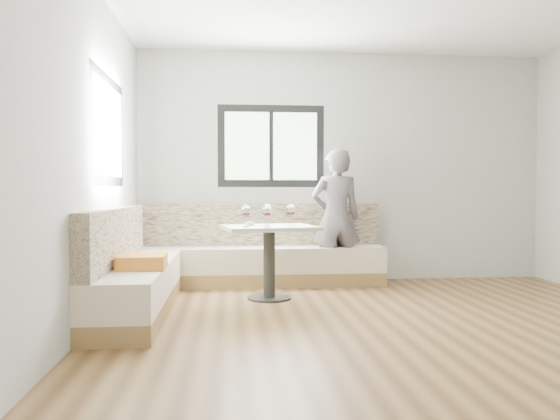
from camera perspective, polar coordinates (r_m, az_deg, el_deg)
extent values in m
cube|color=brown|center=(4.52, 13.24, -12.20)|extent=(5.00, 5.00, 0.01)
cube|color=#B7B7B2|center=(6.80, 6.67, 4.48)|extent=(5.00, 0.01, 2.80)
cube|color=#B7B7B2|center=(4.31, -20.18, 5.82)|extent=(0.01, 5.00, 2.80)
cube|color=black|center=(6.68, -0.93, 6.69)|extent=(1.30, 0.02, 1.00)
cube|color=black|center=(5.20, -17.51, 7.94)|extent=(0.02, 1.30, 1.00)
cube|color=olive|center=(6.47, -2.08, -7.12)|extent=(2.90, 0.55, 0.16)
cube|color=#F2E1C7|center=(6.44, -2.09, -5.14)|extent=(2.90, 0.55, 0.29)
cube|color=beige|center=(6.60, -2.18, -1.51)|extent=(2.90, 0.14, 0.50)
cube|color=olive|center=(5.15, -14.58, -9.54)|extent=(0.55, 2.25, 0.16)
cube|color=#F2E1C7|center=(5.11, -14.60, -7.07)|extent=(0.55, 2.25, 0.29)
cube|color=beige|center=(5.10, -16.92, -2.62)|extent=(0.14, 2.25, 0.50)
cube|color=gold|center=(4.75, -14.19, -5.25)|extent=(0.40, 0.40, 0.12)
cylinder|color=black|center=(5.65, -1.13, -9.16)|extent=(0.45, 0.45, 0.02)
cylinder|color=black|center=(5.59, -1.13, -5.70)|extent=(0.12, 0.12, 0.71)
cube|color=silver|center=(5.56, -1.13, -1.86)|extent=(1.03, 0.87, 0.04)
imported|color=#5C555C|center=(6.43, 5.87, -0.74)|extent=(0.60, 0.41, 1.60)
cylinder|color=white|center=(5.57, -3.20, -1.45)|extent=(0.10, 0.10, 0.04)
sphere|color=black|center=(5.57, -3.05, -1.34)|extent=(0.02, 0.02, 0.02)
sphere|color=black|center=(5.57, -3.32, -1.34)|extent=(0.02, 0.02, 0.02)
sphere|color=black|center=(5.55, -3.17, -1.35)|extent=(0.02, 0.02, 0.02)
cylinder|color=white|center=(5.33, -3.59, -1.78)|extent=(0.07, 0.07, 0.01)
cylinder|color=white|center=(5.32, -3.59, -1.24)|extent=(0.01, 0.01, 0.10)
ellipsoid|color=white|center=(5.32, -3.59, -0.09)|extent=(0.10, 0.10, 0.12)
cylinder|color=#460610|center=(5.32, -3.59, -0.40)|extent=(0.07, 0.07, 0.02)
cylinder|color=white|center=(5.32, -1.35, -1.78)|extent=(0.07, 0.07, 0.01)
cylinder|color=white|center=(5.32, -1.35, -1.23)|extent=(0.01, 0.01, 0.10)
ellipsoid|color=white|center=(5.31, -1.35, -0.09)|extent=(0.10, 0.10, 0.12)
cylinder|color=#460610|center=(5.32, -1.35, -0.40)|extent=(0.07, 0.07, 0.02)
cylinder|color=white|center=(5.48, 1.14, -1.67)|extent=(0.07, 0.07, 0.01)
cylinder|color=white|center=(5.48, 1.14, -1.14)|extent=(0.01, 0.01, 0.10)
ellipsoid|color=white|center=(5.47, 1.14, -0.03)|extent=(0.10, 0.10, 0.12)
cylinder|color=#460610|center=(5.48, 1.14, -0.33)|extent=(0.07, 0.07, 0.02)
cylinder|color=white|center=(5.67, -1.37, -1.55)|extent=(0.07, 0.07, 0.01)
cylinder|color=white|center=(5.67, -1.37, -1.03)|extent=(0.01, 0.01, 0.10)
ellipsoid|color=white|center=(5.66, -1.37, 0.04)|extent=(0.10, 0.10, 0.12)
cylinder|color=#460610|center=(5.66, -1.37, -0.25)|extent=(0.07, 0.07, 0.02)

